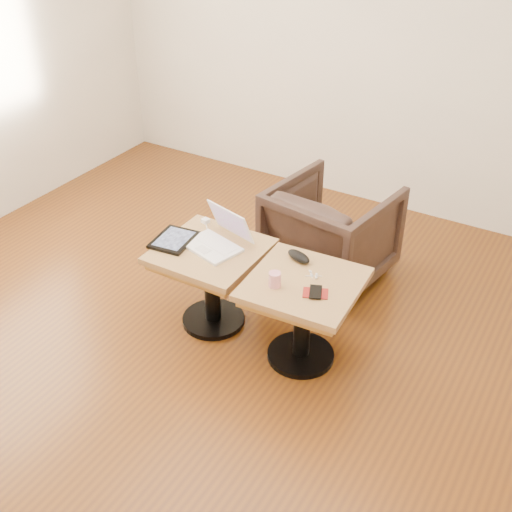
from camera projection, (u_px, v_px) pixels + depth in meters
The scene contains 11 objects.
room_shell at pixel (189, 131), 2.85m from camera, with size 4.52×4.52×2.71m.
side_table_left at pixel (211, 268), 3.66m from camera, with size 0.58×0.58×0.52m.
side_table_right at pixel (303, 301), 3.39m from camera, with size 0.61×0.61×0.52m.
laptop at pixel (218, 239), 3.59m from camera, with size 0.38×0.37×0.21m.
tablet at pixel (174, 240), 3.65m from camera, with size 0.24×0.29×0.02m.
charging_adapter at pixel (205, 221), 3.82m from camera, with size 0.04×0.04×0.02m, color white.
glasses_case at pixel (299, 256), 3.47m from camera, with size 0.15×0.07×0.05m, color black.
striped_cup at pixel (275, 279), 3.26m from camera, with size 0.06×0.06×0.08m, color #E3385C.
earbuds_tangle at pixel (314, 275), 3.36m from camera, with size 0.08×0.05×0.02m.
phone_on_sleeve at pixel (316, 293), 3.23m from camera, with size 0.15×0.13×0.02m.
armchair at pixel (331, 232), 4.12m from camera, with size 0.69×0.71×0.65m, color black.
Camera 1 is at (1.64, -2.16, 2.44)m, focal length 45.00 mm.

